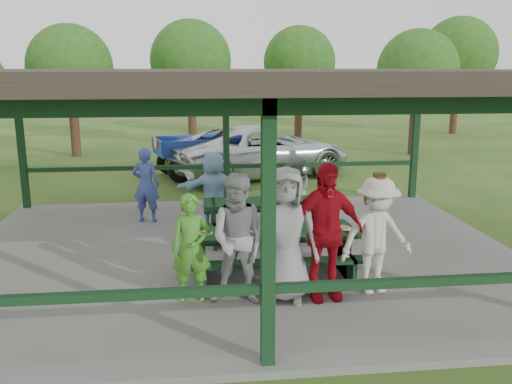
{
  "coord_description": "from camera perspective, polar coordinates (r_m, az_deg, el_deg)",
  "views": [
    {
      "loc": [
        -0.76,
        -9.31,
        3.38
      ],
      "look_at": [
        0.27,
        -0.3,
        1.28
      ],
      "focal_mm": 38.0,
      "sensor_mm": 36.0,
      "label": 1
    }
  ],
  "objects": [
    {
      "name": "contestant_red",
      "position": [
        7.76,
        7.18,
        -4.17
      ],
      "size": [
        1.22,
        0.63,
        2.0
      ],
      "primitive_type": "imported",
      "rotation": [
        0.0,
        0.0,
        0.12
      ],
      "color": "#A50C17",
      "rests_on": "concrete_slab"
    },
    {
      "name": "spectator_lblue",
      "position": [
        11.23,
        -4.5,
        0.27
      ],
      "size": [
        1.55,
        0.67,
        1.62
      ],
      "primitive_type": "imported",
      "rotation": [
        0.0,
        0.0,
        3.27
      ],
      "color": "#98C8EC",
      "rests_on": "concrete_slab"
    },
    {
      "name": "contestant_green",
      "position": [
        7.76,
        -6.81,
        -5.88
      ],
      "size": [
        0.57,
        0.38,
        1.56
      ],
      "primitive_type": "imported",
      "rotation": [
        0.0,
        0.0,
        -0.01
      ],
      "color": "#459528",
      "rests_on": "concrete_slab"
    },
    {
      "name": "farm_trailer",
      "position": [
        17.24,
        -5.75,
        3.89
      ],
      "size": [
        3.86,
        2.31,
        1.34
      ],
      "rotation": [
        0.0,
        0.0,
        0.28
      ],
      "color": "#1B3698",
      "rests_on": "ground"
    },
    {
      "name": "ground",
      "position": [
        9.94,
        -1.73,
        -6.88
      ],
      "size": [
        90.0,
        90.0,
        0.0
      ],
      "primitive_type": "plane",
      "color": "#2C4917",
      "rests_on": "ground"
    },
    {
      "name": "pickup_truck",
      "position": [
        17.05,
        0.51,
        4.32
      ],
      "size": [
        6.34,
        4.55,
        1.6
      ],
      "primitive_type": "imported",
      "rotation": [
        0.0,
        0.0,
        1.94
      ],
      "color": "silver",
      "rests_on": "ground"
    },
    {
      "name": "contestant_white_fedora",
      "position": [
        8.12,
        12.55,
        -4.49
      ],
      "size": [
        1.24,
        0.85,
        1.81
      ],
      "rotation": [
        0.0,
        0.0,
        0.19
      ],
      "color": "silver",
      "rests_on": "concrete_slab"
    },
    {
      "name": "tree_mid",
      "position": [
        26.31,
        4.57,
        13.42
      ],
      "size": [
        3.39,
        3.39,
        5.3
      ],
      "color": "#362115",
      "rests_on": "ground"
    },
    {
      "name": "picnic_table_far",
      "position": [
        10.6,
        1.74,
        -2.33
      ],
      "size": [
        2.66,
        1.39,
        0.75
      ],
      "color": "black",
      "rests_on": "concrete_slab"
    },
    {
      "name": "tree_left",
      "position": [
        23.79,
        -6.88,
        13.53
      ],
      "size": [
        3.44,
        3.44,
        5.37
      ],
      "color": "#362115",
      "rests_on": "ground"
    },
    {
      "name": "contestant_grey_left",
      "position": [
        7.57,
        -1.6,
        -5.04
      ],
      "size": [
        1.04,
        0.89,
        1.87
      ],
      "primitive_type": "imported",
      "rotation": [
        0.0,
        0.0,
        -0.22
      ],
      "color": "#979799",
      "rests_on": "concrete_slab"
    },
    {
      "name": "tree_right",
      "position": [
        22.15,
        16.63,
        12.17
      ],
      "size": [
        3.09,
        3.09,
        4.82
      ],
      "color": "#362115",
      "rests_on": "ground"
    },
    {
      "name": "picnic_table_near",
      "position": [
        8.67,
        1.92,
        -5.86
      ],
      "size": [
        2.62,
        1.39,
        0.75
      ],
      "color": "black",
      "rests_on": "concrete_slab"
    },
    {
      "name": "concrete_slab",
      "position": [
        9.92,
        -1.73,
        -6.6
      ],
      "size": [
        10.0,
        8.0,
        0.1
      ],
      "primitive_type": "cube",
      "color": "slate",
      "rests_on": "ground"
    },
    {
      "name": "spectator_grey",
      "position": [
        11.52,
        4.16,
        0.14
      ],
      "size": [
        0.73,
        0.58,
        1.44
      ],
      "primitive_type": "imported",
      "rotation": [
        0.0,
        0.0,
        3.08
      ],
      "color": "gray",
      "rests_on": "concrete_slab"
    },
    {
      "name": "spectator_blue",
      "position": [
        11.88,
        -11.5,
        0.76
      ],
      "size": [
        0.67,
        0.52,
        1.62
      ],
      "primitive_type": "imported",
      "rotation": [
        0.0,
        0.0,
        2.9
      ],
      "color": "#3C4E9C",
      "rests_on": "concrete_slab"
    },
    {
      "name": "tree_far_left",
      "position": [
        21.98,
        -18.97,
        12.29
      ],
      "size": [
        3.18,
        3.18,
        4.98
      ],
      "color": "#362115",
      "rests_on": "ground"
    },
    {
      "name": "contestant_grey_mid",
      "position": [
        7.67,
        3.11,
        -4.51
      ],
      "size": [
        1.03,
        0.75,
        1.95
      ],
      "primitive_type": "imported",
      "rotation": [
        0.0,
        0.0,
        -0.15
      ],
      "color": "gray",
      "rests_on": "concrete_slab"
    },
    {
      "name": "table_setting",
      "position": [
        8.6,
        1.45,
        -3.87
      ],
      "size": [
        2.49,
        0.45,
        0.1
      ],
      "color": "white",
      "rests_on": "picnic_table_near"
    },
    {
      "name": "pavilion_structure",
      "position": [
        9.35,
        -1.87,
        11.71
      ],
      "size": [
        10.6,
        8.6,
        3.24
      ],
      "color": "black",
      "rests_on": "concrete_slab"
    },
    {
      "name": "tree_far_right",
      "position": [
        30.03,
        20.56,
        13.37
      ],
      "size": [
        3.77,
        3.77,
        5.89
      ],
      "color": "#362115",
      "rests_on": "ground"
    }
  ]
}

